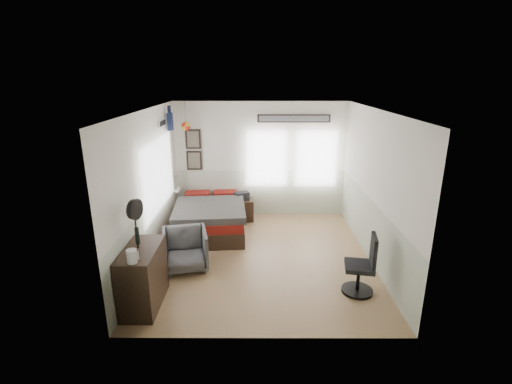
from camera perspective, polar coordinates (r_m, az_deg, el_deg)
ground_plane at (r=7.05m, az=0.82°, el=-9.98°), size 4.00×4.50×0.01m
room_shell at (r=6.65m, az=0.19°, el=3.24°), size 4.02×4.52×2.71m
wall_decor at (r=8.36m, az=-6.96°, el=9.48°), size 3.55×1.32×1.44m
bed at (r=8.10m, az=-7.04°, el=-3.89°), size 1.58×2.11×0.64m
dresser at (r=5.77m, az=-16.99°, el=-12.40°), size 0.48×1.00×0.90m
armchair at (r=6.65m, az=-10.82°, el=-8.68°), size 0.90×0.91×0.70m
nightstand at (r=8.66m, az=-2.16°, el=-2.77°), size 0.55×0.46×0.50m
task_chair at (r=6.05m, az=16.09°, el=-11.41°), size 0.50×0.50×0.97m
kettle at (r=5.18m, az=-18.55°, el=-9.35°), size 0.16×0.14×0.18m
bottle at (r=5.68m, az=-17.81°, el=-6.43°), size 0.06×0.06×0.25m
stand_fan at (r=5.39m, az=-18.14°, el=-2.67°), size 0.16×0.29×0.74m
black_bag at (r=8.55m, az=-2.19°, el=-0.62°), size 0.37×0.31×0.19m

